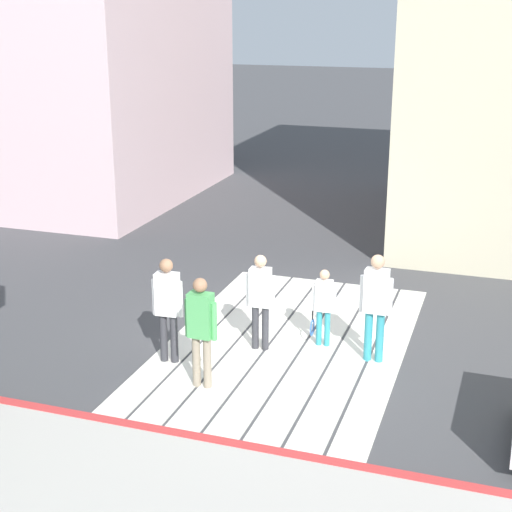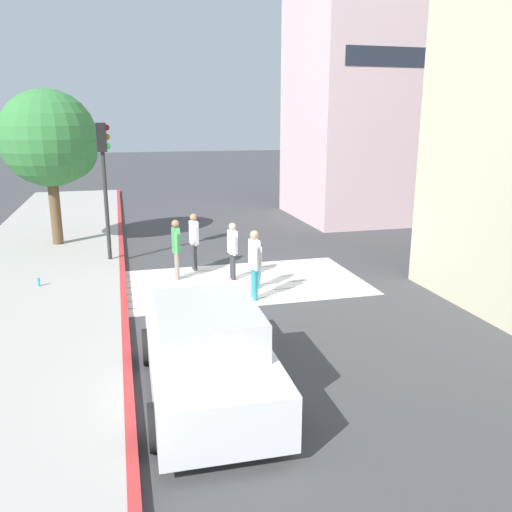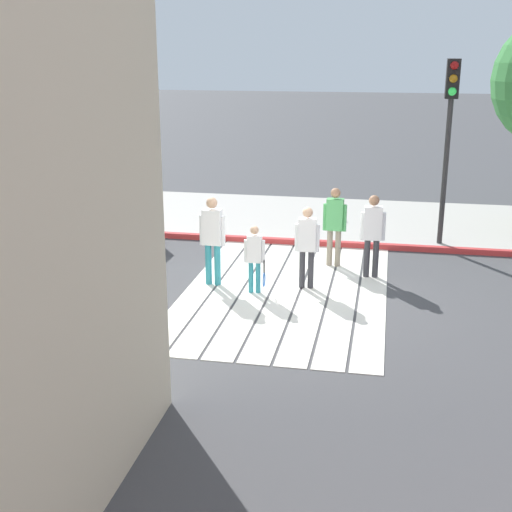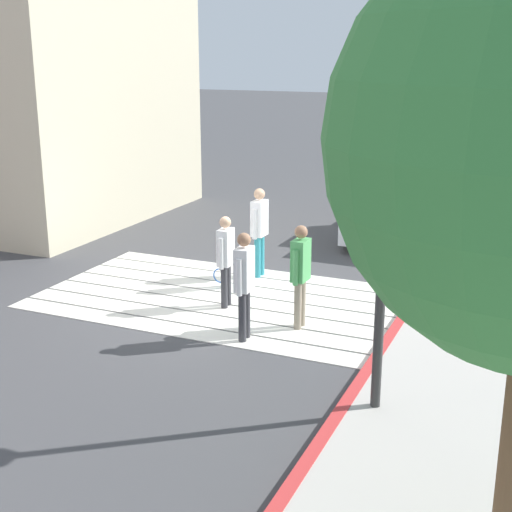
{
  "view_description": "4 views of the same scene",
  "coord_description": "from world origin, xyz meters",
  "px_view_note": "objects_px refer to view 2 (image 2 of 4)",
  "views": [
    {
      "loc": [
        -11.09,
        -3.22,
        5.31
      ],
      "look_at": [
        0.59,
        0.73,
        1.29
      ],
      "focal_mm": 53.79,
      "sensor_mm": 36.0,
      "label": 1
    },
    {
      "loc": [
        -3.19,
        -13.48,
        4.36
      ],
      "look_at": [
        0.27,
        -0.11,
        0.76
      ],
      "focal_mm": 37.13,
      "sensor_mm": 36.0,
      "label": 2
    },
    {
      "loc": [
        12.13,
        1.79,
        4.49
      ],
      "look_at": [
        0.39,
        -0.5,
        0.8
      ],
      "focal_mm": 47.79,
      "sensor_mm": 36.0,
      "label": 3
    },
    {
      "loc": [
        -5.42,
        10.88,
        4.32
      ],
      "look_at": [
        -0.7,
        0.05,
        0.88
      ],
      "focal_mm": 50.3,
      "sensor_mm": 36.0,
      "label": 4
    }
  ],
  "objects_px": {
    "water_bottle": "(39,282)",
    "pedestrian_adult_trailing": "(176,245)",
    "pedestrian_teen_behind": "(254,260)",
    "street_tree": "(52,141)",
    "traffic_light_corner": "(104,164)",
    "pedestrian_child_with_racket": "(257,261)",
    "pedestrian_adult_side": "(233,247)",
    "pedestrian_adult_lead": "(194,238)",
    "car_parked_near_curb": "(207,352)"
  },
  "relations": [
    {
      "from": "street_tree",
      "to": "pedestrian_adult_side",
      "type": "bearing_deg",
      "value": -46.51
    },
    {
      "from": "water_bottle",
      "to": "pedestrian_adult_side",
      "type": "bearing_deg",
      "value": -3.49
    },
    {
      "from": "car_parked_near_curb",
      "to": "pedestrian_teen_behind",
      "type": "height_order",
      "value": "pedestrian_teen_behind"
    },
    {
      "from": "water_bottle",
      "to": "pedestrian_adult_side",
      "type": "xyz_separation_m",
      "value": [
        5.1,
        -0.31,
        0.71
      ]
    },
    {
      "from": "pedestrian_adult_lead",
      "to": "pedestrian_child_with_racket",
      "type": "distance_m",
      "value": 2.53
    },
    {
      "from": "pedestrian_adult_trailing",
      "to": "pedestrian_teen_behind",
      "type": "xyz_separation_m",
      "value": [
        1.65,
        -2.21,
        0.04
      ]
    },
    {
      "from": "pedestrian_adult_trailing",
      "to": "pedestrian_child_with_racket",
      "type": "relative_size",
      "value": 1.28
    },
    {
      "from": "street_tree",
      "to": "pedestrian_child_with_racket",
      "type": "relative_size",
      "value": 4.04
    },
    {
      "from": "pedestrian_adult_lead",
      "to": "pedestrian_teen_behind",
      "type": "height_order",
      "value": "pedestrian_teen_behind"
    },
    {
      "from": "pedestrian_adult_trailing",
      "to": "pedestrian_child_with_racket",
      "type": "xyz_separation_m",
      "value": [
        1.96,
        -1.32,
        -0.24
      ]
    },
    {
      "from": "car_parked_near_curb",
      "to": "pedestrian_adult_side",
      "type": "relative_size",
      "value": 2.7
    },
    {
      "from": "car_parked_near_curb",
      "to": "traffic_light_corner",
      "type": "distance_m",
      "value": 9.24
    },
    {
      "from": "water_bottle",
      "to": "pedestrian_child_with_racket",
      "type": "distance_m",
      "value": 5.72
    },
    {
      "from": "pedestrian_child_with_racket",
      "to": "traffic_light_corner",
      "type": "bearing_deg",
      "value": 136.13
    },
    {
      "from": "street_tree",
      "to": "pedestrian_adult_lead",
      "type": "height_order",
      "value": "street_tree"
    },
    {
      "from": "pedestrian_adult_lead",
      "to": "pedestrian_adult_side",
      "type": "relative_size",
      "value": 1.06
    },
    {
      "from": "pedestrian_teen_behind",
      "to": "pedestrian_child_with_racket",
      "type": "height_order",
      "value": "pedestrian_teen_behind"
    },
    {
      "from": "water_bottle",
      "to": "pedestrian_adult_lead",
      "type": "relative_size",
      "value": 0.13
    },
    {
      "from": "pedestrian_adult_lead",
      "to": "pedestrian_teen_behind",
      "type": "bearing_deg",
      "value": -70.84
    },
    {
      "from": "pedestrian_adult_side",
      "to": "street_tree",
      "type": "bearing_deg",
      "value": 133.49
    },
    {
      "from": "car_parked_near_curb",
      "to": "street_tree",
      "type": "distance_m",
      "value": 12.17
    },
    {
      "from": "water_bottle",
      "to": "pedestrian_child_with_racket",
      "type": "relative_size",
      "value": 0.17
    },
    {
      "from": "water_bottle",
      "to": "pedestrian_adult_side",
      "type": "relative_size",
      "value": 0.14
    },
    {
      "from": "pedestrian_teen_behind",
      "to": "water_bottle",
      "type": "bearing_deg",
      "value": 157.98
    },
    {
      "from": "traffic_light_corner",
      "to": "pedestrian_teen_behind",
      "type": "bearing_deg",
      "value": -52.53
    },
    {
      "from": "pedestrian_adult_lead",
      "to": "pedestrian_adult_side",
      "type": "bearing_deg",
      "value": -53.39
    },
    {
      "from": "pedestrian_adult_trailing",
      "to": "pedestrian_adult_side",
      "type": "height_order",
      "value": "pedestrian_adult_trailing"
    },
    {
      "from": "pedestrian_adult_trailing",
      "to": "water_bottle",
      "type": "bearing_deg",
      "value": -178.62
    },
    {
      "from": "pedestrian_adult_trailing",
      "to": "pedestrian_adult_lead",
      "type": "bearing_deg",
      "value": 53.02
    },
    {
      "from": "car_parked_near_curb",
      "to": "pedestrian_teen_behind",
      "type": "distance_m",
      "value": 4.69
    },
    {
      "from": "pedestrian_adult_trailing",
      "to": "car_parked_near_curb",
      "type": "bearing_deg",
      "value": -92.01
    },
    {
      "from": "water_bottle",
      "to": "street_tree",
      "type": "bearing_deg",
      "value": 88.64
    },
    {
      "from": "car_parked_near_curb",
      "to": "pedestrian_adult_trailing",
      "type": "xyz_separation_m",
      "value": [
        0.23,
        6.5,
        0.25
      ]
    },
    {
      "from": "street_tree",
      "to": "pedestrian_child_with_racket",
      "type": "distance_m",
      "value": 8.73
    },
    {
      "from": "traffic_light_corner",
      "to": "pedestrian_adult_trailing",
      "type": "relative_size",
      "value": 2.51
    },
    {
      "from": "pedestrian_adult_lead",
      "to": "traffic_light_corner",
      "type": "bearing_deg",
      "value": 148.17
    },
    {
      "from": "street_tree",
      "to": "pedestrian_teen_behind",
      "type": "bearing_deg",
      "value": -53.98
    },
    {
      "from": "water_bottle",
      "to": "pedestrian_adult_trailing",
      "type": "height_order",
      "value": "pedestrian_adult_trailing"
    },
    {
      "from": "pedestrian_adult_trailing",
      "to": "pedestrian_teen_behind",
      "type": "distance_m",
      "value": 2.76
    },
    {
      "from": "pedestrian_adult_side",
      "to": "pedestrian_child_with_racket",
      "type": "height_order",
      "value": "pedestrian_adult_side"
    },
    {
      "from": "water_bottle",
      "to": "pedestrian_child_with_racket",
      "type": "height_order",
      "value": "pedestrian_child_with_racket"
    },
    {
      "from": "pedestrian_teen_behind",
      "to": "street_tree",
      "type": "bearing_deg",
      "value": 126.02
    },
    {
      "from": "water_bottle",
      "to": "pedestrian_teen_behind",
      "type": "relative_size",
      "value": 0.13
    },
    {
      "from": "street_tree",
      "to": "pedestrian_adult_lead",
      "type": "xyz_separation_m",
      "value": [
        4.09,
        -4.05,
        -2.64
      ]
    },
    {
      "from": "traffic_light_corner",
      "to": "pedestrian_adult_lead",
      "type": "bearing_deg",
      "value": -31.83
    },
    {
      "from": "traffic_light_corner",
      "to": "pedestrian_teen_behind",
      "type": "xyz_separation_m",
      "value": [
        3.46,
        -4.52,
        -2.02
      ]
    },
    {
      "from": "pedestrian_adult_lead",
      "to": "pedestrian_teen_behind",
      "type": "distance_m",
      "value": 3.2
    },
    {
      "from": "street_tree",
      "to": "pedestrian_adult_lead",
      "type": "relative_size",
      "value": 3.13
    },
    {
      "from": "pedestrian_adult_trailing",
      "to": "pedestrian_adult_side",
      "type": "relative_size",
      "value": 1.05
    },
    {
      "from": "traffic_light_corner",
      "to": "street_tree",
      "type": "xyz_separation_m",
      "value": [
        -1.68,
        2.56,
        0.59
      ]
    }
  ]
}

